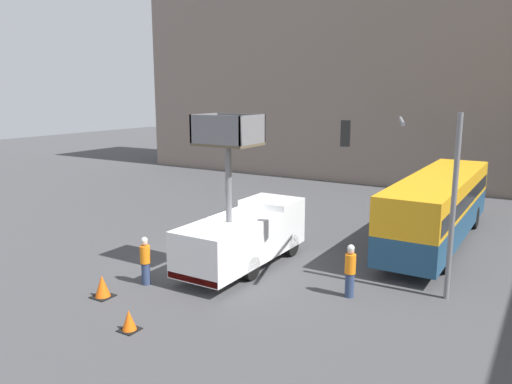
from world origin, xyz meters
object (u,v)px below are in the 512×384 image
Objects in this scene: utility_truck at (244,232)px; city_bus at (439,204)px; traffic_light_pole at (415,174)px; traffic_cone_near_truck at (129,321)px; road_worker_near_truck at (145,261)px; road_worker_directing at (350,271)px; traffic_cone_mid_road at (102,287)px.

utility_truck reaches higher than city_bus.
traffic_light_pole is 10.44m from traffic_cone_near_truck.
traffic_light_pole is 10.17m from road_worker_near_truck.
road_worker_directing is 2.92× the size of traffic_cone_near_truck.
utility_truck is 1.05× the size of traffic_light_pole.
city_bus reaches higher than road_worker_near_truck.
road_worker_directing is (6.93, 2.86, 0.05)m from road_worker_near_truck.
traffic_light_pole reaches higher than utility_truck.
road_worker_near_truck reaches higher than traffic_cone_near_truck.
city_bus is 6.77× the size of road_worker_near_truck.
traffic_cone_mid_road is at bearing 152.02° from city_bus.
road_worker_near_truck is 2.31× the size of traffic_cone_mid_road.
traffic_cone_mid_road is (-9.12, -5.79, -3.98)m from traffic_light_pole.
traffic_light_pole is at bearing -169.80° from city_bus.
utility_truck reaches higher than traffic_cone_mid_road.
city_bus reaches higher than traffic_cone_mid_road.
utility_truck reaches higher than road_worker_near_truck.
utility_truck is 3.66× the size of road_worker_near_truck.
traffic_light_pole is 4.00m from road_worker_directing.
traffic_light_pole is 11.51m from traffic_cone_mid_road.
traffic_light_pole is at bearing 47.67° from traffic_cone_near_truck.
utility_truck reaches higher than traffic_cone_near_truck.
utility_truck is 5.91m from traffic_cone_mid_road.
traffic_cone_mid_road is (-7.41, -4.53, -0.59)m from road_worker_directing.
traffic_light_pole is at bearing 32.41° from traffic_cone_mid_road.
traffic_cone_mid_road is (-2.64, 1.33, 0.07)m from traffic_cone_near_truck.
city_bus is 7.30m from traffic_light_pole.
utility_truck is at bearing -20.62° from road_worker_near_truck.
traffic_light_pole is at bearing -54.18° from road_worker_near_truck.
utility_truck is 9.63m from city_bus.
traffic_cone_near_truck is at bearing 58.34° from road_worker_directing.
city_bus reaches higher than traffic_cone_near_truck.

